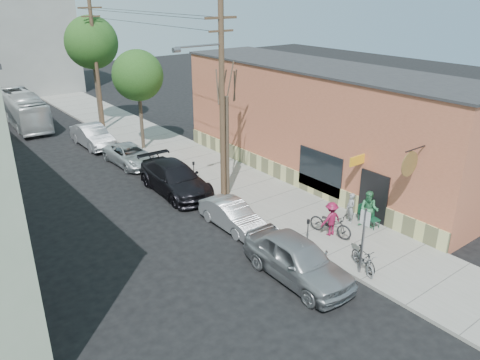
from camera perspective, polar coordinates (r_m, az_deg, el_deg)
ground at (r=20.27m, az=1.93°, el=-9.29°), size 120.00×120.00×0.00m
sidewalk at (r=30.56m, az=-5.07°, el=2.02°), size 4.50×58.00×0.15m
cafe_building at (r=28.10m, az=9.75°, el=6.87°), size 6.60×20.20×6.61m
sign_post at (r=18.72m, az=14.80°, el=-6.49°), size 0.07×0.45×2.80m
parking_meter_near at (r=20.62m, az=8.29°, el=-5.81°), size 0.14×0.14×1.24m
parking_meter_far at (r=27.18m, az=-5.67°, el=1.41°), size 0.14×0.14×1.24m
utility_pole_near at (r=23.86m, az=-2.31°, el=9.66°), size 3.57×0.28×10.00m
utility_pole_far at (r=38.28m, az=-17.12°, el=13.41°), size 1.80×0.28×10.00m
tree_bare at (r=24.86m, az=-1.60°, el=4.06°), size 0.24×0.24×5.39m
tree_leafy_mid at (r=32.73m, az=-12.36°, el=12.32°), size 3.41×3.41×6.81m
tree_leafy_far at (r=39.54m, az=-17.65°, el=15.67°), size 4.08×4.08×8.66m
patio_chair_a at (r=23.37m, az=14.95°, el=-3.92°), size 0.57×0.57×0.88m
patio_chair_b at (r=22.88m, az=15.99°, el=-4.63°), size 0.60×0.60×0.88m
patron_grey at (r=22.99m, az=13.32°, el=-3.34°), size 0.52×0.64×1.50m
patron_green at (r=22.65m, az=15.44°, el=-3.51°), size 0.99×1.09×1.83m
cyclist at (r=21.64m, az=11.04°, el=-4.66°), size 1.11×0.73×1.62m
cyclist_bike at (r=21.75m, az=10.99°, el=-5.25°), size 1.17×2.23×1.11m
parked_bike_a at (r=19.60m, az=14.81°, el=-9.20°), size 0.83×1.61×0.93m
parked_bike_b at (r=19.50m, az=14.87°, el=-9.54°), size 1.14×1.69×0.84m
car_0 at (r=18.60m, az=7.01°, el=-9.53°), size 2.19×5.09×1.71m
car_1 at (r=22.28m, az=-0.97°, el=-4.30°), size 1.37×3.89×1.28m
car_2 at (r=26.28m, az=-7.92°, el=0.20°), size 2.57×5.81×1.66m
car_3 at (r=31.10m, az=-13.19°, el=2.96°), size 2.25×4.66×1.28m
car_4 at (r=35.48m, az=-17.52°, el=5.14°), size 1.72×4.78×1.57m
bus at (r=43.08m, az=-24.82°, el=7.80°), size 2.87×9.77×2.69m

